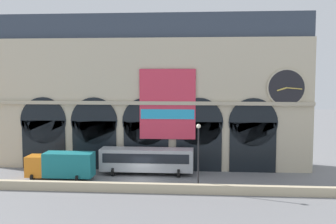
% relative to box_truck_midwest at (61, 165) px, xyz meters
% --- Properties ---
extents(ground_plane, '(200.00, 200.00, 0.00)m').
position_rel_box_truck_midwest_xyz_m(ground_plane, '(8.90, 0.46, -1.70)').
color(ground_plane, slate).
extents(quay_parapet_wall, '(90.00, 0.70, 0.93)m').
position_rel_box_truck_midwest_xyz_m(quay_parapet_wall, '(8.90, -4.21, -1.23)').
color(quay_parapet_wall, '#BCAD8C').
rests_on(quay_parapet_wall, ground).
extents(station_building, '(40.38, 5.82, 19.39)m').
position_rel_box_truck_midwest_xyz_m(station_building, '(8.93, 8.15, 7.76)').
color(station_building, beige).
rests_on(station_building, ground).
extents(box_truck_midwest, '(7.50, 2.91, 3.12)m').
position_rel_box_truck_midwest_xyz_m(box_truck_midwest, '(0.00, 0.00, 0.00)').
color(box_truck_midwest, orange).
rests_on(box_truck_midwest, ground).
extents(bus_center, '(11.00, 3.25, 3.10)m').
position_rel_box_truck_midwest_xyz_m(bus_center, '(9.28, 3.25, 0.08)').
color(bus_center, '#ADB2B7').
rests_on(bus_center, ground).
extents(street_lamp_quayside, '(0.44, 0.44, 6.90)m').
position_rel_box_truck_midwest_xyz_m(street_lamp_quayside, '(15.42, -3.41, 2.71)').
color(street_lamp_quayside, black).
rests_on(street_lamp_quayside, ground).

